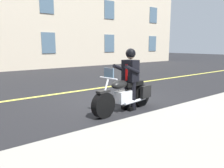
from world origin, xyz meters
The scene contains 5 objects.
ground_plane centered at (0.00, 0.00, 0.00)m, with size 80.00×80.00×0.00m, color black.
lane_center_stripe centered at (0.00, -2.00, 0.01)m, with size 60.00×0.16×0.01m, color #E5DB4C.
motorcycle_main centered at (0.33, 1.17, 0.45)m, with size 2.22×0.80×1.26m.
rider_main centered at (0.15, 1.14, 1.04)m, with size 0.68×0.62×1.74m.
building_backdrop centered at (-2.25, -14.00, 5.55)m, with size 29.37×6.06×11.10m.
Camera 1 is at (4.22, 5.67, 1.82)m, focal length 34.97 mm.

